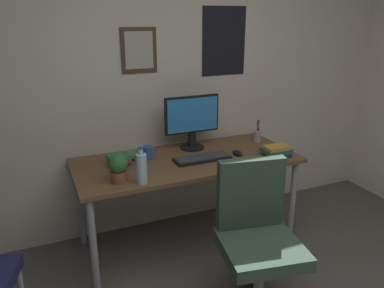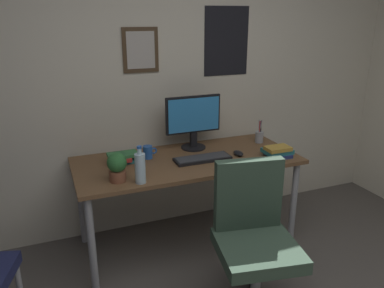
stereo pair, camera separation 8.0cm
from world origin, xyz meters
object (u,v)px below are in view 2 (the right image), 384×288
Objects in this scene: keyboard at (203,159)px; water_bottle at (140,168)px; potted_plant at (117,166)px; book_stack_right at (278,151)px; monitor at (193,120)px; pen_cup at (259,136)px; coffee_mug_near at (148,152)px; office_chair at (254,233)px; computer_mouse at (238,153)px; book_stack_left at (122,158)px.

keyboard is 0.59m from water_bottle.
potted_plant is 1.24m from book_stack_right.
water_bottle is 1.11m from book_stack_right.
keyboard is at bearing -97.43° from monitor.
water_bottle is at bearing -159.21° from pen_cup.
book_stack_right is (1.24, 0.00, -0.06)m from potted_plant.
coffee_mug_near is 1.00m from book_stack_right.
book_stack_right is (0.56, 0.61, 0.24)m from office_chair.
monitor is 0.78m from water_bottle.
coffee_mug_near is at bearing 68.41° from water_bottle.
water_bottle reaches higher than keyboard.
monitor reaches higher than office_chair.
keyboard is at bearing -161.09° from pen_cup.
coffee_mug_near is (0.17, 0.42, -0.06)m from water_bottle.
pen_cup is at bearing 34.68° from computer_mouse.
book_stack_left is (-0.21, -0.03, -0.01)m from coffee_mug_near.
water_bottle is 1.26× the size of pen_cup.
office_chair is at bearing -132.33° from book_stack_right.
pen_cup reaches higher than computer_mouse.
monitor is at bearing 41.59° from water_bottle.
keyboard is 1.70× the size of water_bottle.
keyboard is at bearing 178.34° from computer_mouse.
book_stack_left reaches higher than keyboard.
keyboard is 2.21× the size of potted_plant.
book_stack_right is (0.53, -0.42, -0.20)m from monitor.
coffee_mug_near is (-0.38, 0.94, 0.25)m from office_chair.
coffee_mug_near is 0.21m from book_stack_left.
potted_plant is (-0.97, -0.13, 0.09)m from computer_mouse.
potted_plant is 0.98× the size of pen_cup.
monitor is 2.36× the size of potted_plant.
pen_cup is (1.29, 0.36, -0.05)m from potted_plant.
office_chair is at bearing -122.11° from pen_cup.
pen_cup is 0.91× the size of book_stack_left.
monitor reaches higher than keyboard.
coffee_mug_near is (-0.37, 0.19, 0.04)m from keyboard.
office_chair is 4.87× the size of potted_plant.
water_bottle reaches higher than potted_plant.
coffee_mug_near is 0.99m from pen_cup.
office_chair reaches higher than pen_cup.
keyboard is 2.15× the size of pen_cup.
pen_cup is (0.32, 0.22, 0.04)m from computer_mouse.
water_bottle is 1.19× the size of book_stack_right.
potted_plant reaches higher than book_stack_right.
office_chair is 0.82m from water_bottle.
monitor is at bearing 31.05° from potted_plant.
coffee_mug_near is at bearing 112.17° from office_chair.
potted_plant is (-0.71, -0.43, -0.13)m from monitor.
computer_mouse is 0.39m from pen_cup.
computer_mouse is 0.50× the size of book_stack_left.
potted_plant is (-0.67, -0.14, 0.09)m from keyboard.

